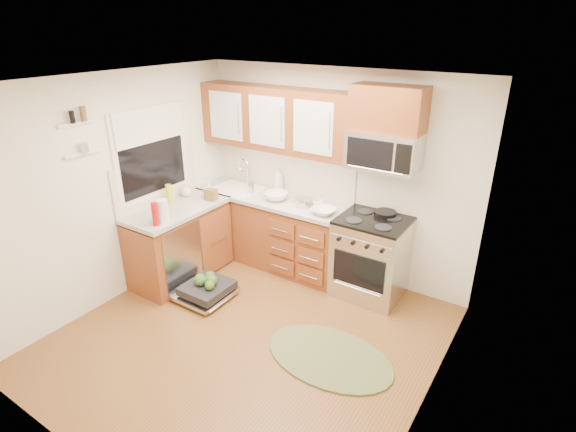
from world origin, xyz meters
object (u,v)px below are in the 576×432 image
Objects in this scene: range at (371,257)px; cutting_board at (305,200)px; sink at (237,198)px; dishwasher at (205,290)px; bowl_a at (323,211)px; skillet at (385,213)px; upper_cabinets at (275,119)px; stock_pot at (303,202)px; cup at (318,204)px; paper_towel_roll at (163,211)px; microwave at (384,151)px; bowl_b at (276,196)px; rug at (329,357)px.

range reaches higher than cutting_board.
sink is (-1.93, -0.01, 0.33)m from range.
dishwasher is at bearing -143.73° from range.
dishwasher is 1.64m from bowl_a.
skillet is at bearing 3.11° from cutting_board.
upper_cabinets reaches higher than stock_pot.
sink is 1.00m from cutting_board.
cup is (1.22, 0.03, 0.17)m from sink.
cutting_board reaches higher than sink.
cutting_board is 0.45m from bowl_a.
range is at bearing 33.35° from paper_towel_roll.
bowl_a is (-0.57, -0.24, -0.74)m from microwave.
cutting_board is (0.98, 0.13, 0.14)m from sink.
cup is at bearing 54.20° from dishwasher.
sink reaches higher than dishwasher.
bowl_b is 0.57m from cup.
range reaches higher than rug.
paper_towel_roll is (-0.98, -1.39, 0.12)m from cutting_board.
rug is 4.05× the size of cutting_board.
bowl_a is 2.27× the size of cup.
range is 0.76m from bowl_a.
upper_cabinets is at bearing 174.11° from range.
bowl_b is (-1.28, -0.05, 0.50)m from range.
paper_towel_roll is at bearing -146.65° from range.
microwave reaches higher than cup.
skillet is 0.83× the size of bowl_b.
bowl_b is (0.65, -0.04, 0.17)m from sink.
upper_cabinets reaches higher than cutting_board.
upper_cabinets is 11.59× the size of stock_pot.
bowl_a is (0.38, -0.24, 0.02)m from cutting_board.
rug is 4.25× the size of bowl_b.
paper_towel_roll reaches higher than skillet.
rug is at bearing -41.70° from upper_cabinets.
bowl_a is at bearing -154.86° from skillet.
upper_cabinets is 1.42m from microwave.
bowl_a is at bearing -43.58° from cup.
microwave is at bearing 35.76° from paper_towel_roll.
skillet is 0.80× the size of cutting_board.
upper_cabinets is 2.80m from rug.
range is 1.33m from rug.
paper_towel_roll reaches higher than cup.
bowl_b is at bearing -173.39° from cup.
sink is at bearing 109.20° from dishwasher.
bowl_b is at bearing -3.40° from sink.
rug is (0.15, -1.24, -0.46)m from range.
bowl_b reaches higher than skillet.
cup is at bearing 124.48° from rug.
dishwasher is 2.70× the size of paper_towel_roll.
microwave is at bearing 11.07° from stock_pot.
skillet is 0.79m from cup.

